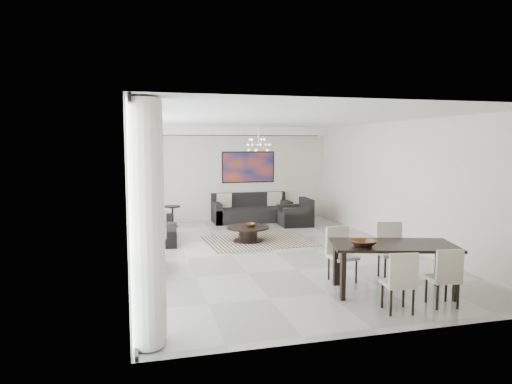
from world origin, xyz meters
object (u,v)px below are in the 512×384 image
object	(u,v)px
coffee_table	(248,233)
sofa_main	(251,212)
television	(154,229)
dining_table	(393,249)
tv_console	(146,258)

from	to	relation	value
coffee_table	sofa_main	size ratio (longest dim) A/B	0.44
television	dining_table	distance (m)	4.31
coffee_table	television	distance (m)	3.11
dining_table	tv_console	bearing A→B (deg)	148.65
television	coffee_table	bearing A→B (deg)	-34.35
coffee_table	tv_console	bearing A→B (deg)	-140.19
tv_console	coffee_table	bearing A→B (deg)	39.81
sofa_main	tv_console	distance (m)	5.86
sofa_main	tv_console	bearing A→B (deg)	-123.71
tv_console	dining_table	xyz separation A→B (m)	(3.78, -2.30, 0.47)
sofa_main	television	distance (m)	5.76
coffee_table	tv_console	xyz separation A→B (m)	(-2.46, -2.05, 0.04)
coffee_table	television	xyz separation A→B (m)	(-2.30, -2.01, 0.58)
tv_console	sofa_main	bearing A→B (deg)	56.29
sofa_main	dining_table	xyz separation A→B (m)	(0.52, -7.17, 0.42)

